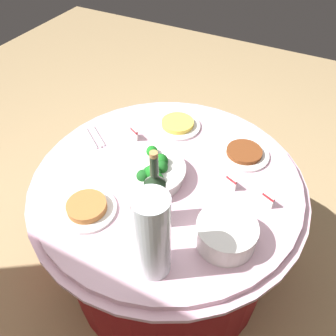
# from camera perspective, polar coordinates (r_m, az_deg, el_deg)

# --- Properties ---
(ground_plane) EXTENTS (6.00, 6.00, 0.00)m
(ground_plane) POSITION_cam_1_polar(r_m,az_deg,el_deg) (2.03, -0.00, -16.14)
(ground_plane) COLOR tan
(buffet_table) EXTENTS (1.16, 1.16, 0.74)m
(buffet_table) POSITION_cam_1_polar(r_m,az_deg,el_deg) (1.71, -0.00, -9.96)
(buffet_table) COLOR maroon
(buffet_table) RESTS_ON ground_plane
(broccoli_bowl) EXTENTS (0.28, 0.28, 0.11)m
(broccoli_bowl) POSITION_cam_1_polar(r_m,az_deg,el_deg) (1.39, -2.61, -0.60)
(broccoli_bowl) COLOR white
(broccoli_bowl) RESTS_ON buffet_table
(plate_stack) EXTENTS (0.21, 0.21, 0.09)m
(plate_stack) POSITION_cam_1_polar(r_m,az_deg,el_deg) (1.21, 9.59, -10.65)
(plate_stack) COLOR white
(plate_stack) RESTS_ON buffet_table
(wine_bottle) EXTENTS (0.07, 0.07, 0.34)m
(wine_bottle) POSITION_cam_1_polar(r_m,az_deg,el_deg) (1.18, -2.11, -4.90)
(wine_bottle) COLOR #1F341F
(wine_bottle) RESTS_ON buffet_table
(decorative_fruit_vase) EXTENTS (0.11, 0.11, 0.34)m
(decorative_fruit_vase) POSITION_cam_1_polar(r_m,az_deg,el_deg) (1.05, -2.55, -11.92)
(decorative_fruit_vase) COLOR silver
(decorative_fruit_vase) RESTS_ON buffet_table
(serving_tongs) EXTENTS (0.16, 0.13, 0.01)m
(serving_tongs) POSITION_cam_1_polar(r_m,az_deg,el_deg) (1.64, -11.88, 4.93)
(serving_tongs) COLOR silver
(serving_tongs) RESTS_ON buffet_table
(food_plate_stir_fry) EXTENTS (0.22, 0.22, 0.03)m
(food_plate_stir_fry) POSITION_cam_1_polar(r_m,az_deg,el_deg) (1.55, 12.47, 2.41)
(food_plate_stir_fry) COLOR white
(food_plate_stir_fry) RESTS_ON buffet_table
(food_plate_fried_egg) EXTENTS (0.22, 0.22, 0.03)m
(food_plate_fried_egg) POSITION_cam_1_polar(r_m,az_deg,el_deg) (1.67, 1.59, 7.19)
(food_plate_fried_egg) COLOR white
(food_plate_fried_egg) RESTS_ON buffet_table
(food_plate_peanuts) EXTENTS (0.22, 0.22, 0.04)m
(food_plate_peanuts) POSITION_cam_1_polar(r_m,az_deg,el_deg) (1.33, -13.25, -6.44)
(food_plate_peanuts) COLOR white
(food_plate_peanuts) RESTS_ON buffet_table
(label_placard_front) EXTENTS (0.05, 0.03, 0.05)m
(label_placard_front) POSITION_cam_1_polar(r_m,az_deg,el_deg) (1.39, 10.43, -2.31)
(label_placard_front) COLOR white
(label_placard_front) RESTS_ON buffet_table
(label_placard_mid) EXTENTS (0.05, 0.03, 0.05)m
(label_placard_mid) POSITION_cam_1_polar(r_m,az_deg,el_deg) (1.36, 16.19, -5.02)
(label_placard_mid) COLOR white
(label_placard_mid) RESTS_ON buffet_table
(label_placard_rear) EXTENTS (0.05, 0.03, 0.05)m
(label_placard_rear) POSITION_cam_1_polar(r_m,az_deg,el_deg) (1.60, -5.60, 5.77)
(label_placard_rear) COLOR white
(label_placard_rear) RESTS_ON buffet_table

